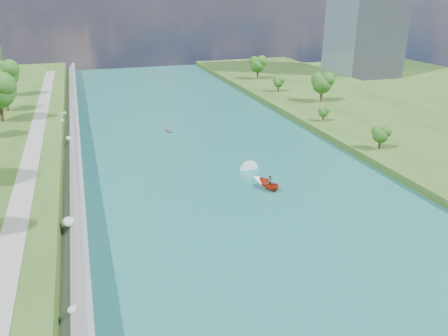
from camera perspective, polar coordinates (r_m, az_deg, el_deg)
name	(u,v)px	position (r m, az deg, el deg)	size (l,w,h in m)	color
ground	(257,213)	(65.33, 4.38, -5.87)	(260.00, 260.00, 0.00)	#2D5119
river_water	(217,165)	(82.39, -0.91, 0.35)	(55.00, 240.00, 0.10)	#185B4D
berm_east	(430,137)	(107.00, 25.34, 3.74)	(44.00, 240.00, 1.50)	#2D5119
riprap_bank	(72,176)	(77.69, -19.20, -0.94)	(4.54, 236.00, 4.05)	slate
riverside_path	(28,169)	(78.51, -24.18, -0.06)	(3.00, 200.00, 0.10)	gray
trees_east	(405,120)	(97.09, 22.53, 5.85)	(16.33, 137.41, 11.19)	#225215
motorboat	(265,182)	(73.72, 5.43, -1.80)	(3.60, 19.08, 2.14)	#A9290D
raft	(169,130)	(103.09, -7.22, 4.94)	(2.60, 3.29, 1.71)	#95969D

